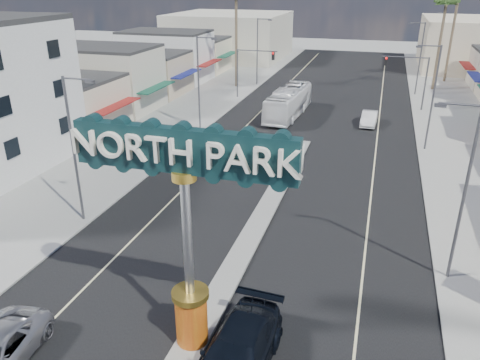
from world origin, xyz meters
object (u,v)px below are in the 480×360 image
Objects in this scene: car_parked_left at (221,150)px; streetlight_l_far at (258,48)px; car_parked_right at (369,118)px; city_bus at (288,102)px; streetlight_r_near at (462,186)px; streetlight_l_near at (75,144)px; streetlight_r_far at (419,55)px; palm_right_mid at (446,7)px; streetlight_r_mid at (432,93)px; suv_right at (237,355)px; gateway_sign at (186,217)px; traffic_signal_left at (252,64)px; streetlight_l_mid at (200,79)px; traffic_signal_right at (410,72)px.

streetlight_l_far is at bearing 104.45° from car_parked_left.
city_bus reaches higher than car_parked_right.
streetlight_l_far and streetlight_r_near have the same top height.
streetlight_l_near is 0.81× the size of city_bus.
palm_right_mid reaches higher than streetlight_r_far.
streetlight_r_near is 20.00m from streetlight_r_mid.
car_parked_left is (-16.30, -7.35, -4.27)m from streetlight_r_mid.
suv_right is at bearing -105.79° from streetlight_r_mid.
palm_right_mid reaches higher than gateway_sign.
gateway_sign reaches higher than streetlight_l_far.
gateway_sign reaches higher than suv_right.
streetlight_l_mid is (-1.25, -13.99, 0.79)m from traffic_signal_left.
streetlight_r_near is 46.40m from palm_right_mid.
suv_right is (-8.20, -28.99, -4.18)m from streetlight_r_mid.
streetlight_l_far is 0.74× the size of palm_right_mid.
traffic_signal_left is at bearing 87.90° from streetlight_l_near.
streetlight_l_mid is at bearing 136.21° from streetlight_r_near.
car_parked_right is (-3.68, -7.51, -3.57)m from traffic_signal_right.
streetlight_l_near and streetlight_r_far have the same top height.
streetlight_l_mid reaches higher than traffic_signal_right.
gateway_sign is 1.53× the size of traffic_signal_left.
traffic_signal_left is 24.11m from streetlight_r_mid.
streetlight_r_near is at bearing -90.00° from streetlight_r_far.
traffic_signal_left is 1.00× the size of traffic_signal_right.
gateway_sign is 51.10m from streetlight_r_far.
traffic_signal_left is at bearing 104.44° from car_parked_left.
streetlight_l_mid is at bearing -133.48° from streetlight_r_far.
car_parked_left is at bearing 113.44° from suv_right.
traffic_signal_right is 26.35m from car_parked_left.
traffic_signal_right is 0.67× the size of streetlight_l_near.
palm_right_mid reaches higher than streetlight_l_far.
streetlight_l_near is at bearing -136.21° from streetlight_r_mid.
traffic_signal_left is at bearing -81.14° from streetlight_l_far.
streetlight_l_mid is 1.48× the size of suv_right.
streetlight_l_mid reaches higher than suv_right.
car_parked_left is 17.90m from car_parked_right.
streetlight_r_near is 27.29m from car_parked_right.
car_parked_left is at bearing 105.85° from gateway_sign.
traffic_signal_right is at bearing 95.10° from streetlight_r_mid.
streetlight_r_near is at bearing -60.01° from traffic_signal_left.
suv_right is 1.30× the size of car_parked_left.
streetlight_l_far is at bearing 90.00° from streetlight_l_near.
city_bus is at bearing 116.39° from streetlight_r_near.
suv_right is at bearing -132.38° from streetlight_r_near.
gateway_sign is at bearing -68.54° from car_parked_left.
city_bus is (-5.37, 36.33, 0.67)m from suv_right.
palm_right_mid is at bearing 72.37° from traffic_signal_right.
traffic_signal_right is at bearing 60.41° from car_parked_left.
streetlight_r_far reaches higher than traffic_signal_right.
streetlight_l_far is 1.00× the size of streetlight_r_near.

